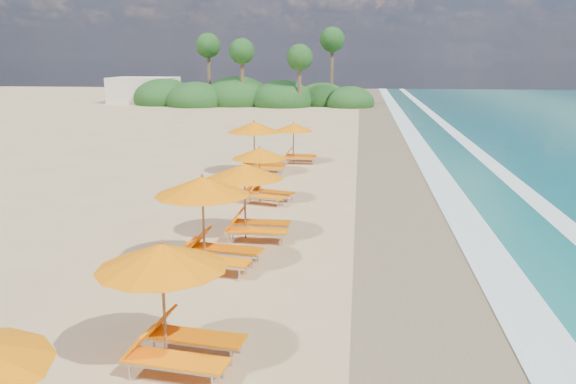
% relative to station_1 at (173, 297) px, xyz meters
% --- Properties ---
extents(ground, '(160.00, 160.00, 0.00)m').
position_rel_station_1_xyz_m(ground, '(0.94, 8.19, -1.25)').
color(ground, tan).
rests_on(ground, ground).
extents(wet_sand, '(4.00, 160.00, 0.01)m').
position_rel_station_1_xyz_m(wet_sand, '(4.94, 8.19, -1.24)').
color(wet_sand, olive).
rests_on(wet_sand, ground).
extents(surf_foam, '(4.00, 160.00, 0.01)m').
position_rel_station_1_xyz_m(surf_foam, '(7.64, 8.19, -1.22)').
color(surf_foam, white).
rests_on(surf_foam, ground).
extents(station_1, '(2.60, 2.46, 2.23)m').
position_rel_station_1_xyz_m(station_1, '(0.00, 0.00, 0.00)').
color(station_1, olive).
rests_on(station_1, ground).
extents(station_2, '(2.80, 2.66, 2.38)m').
position_rel_station_1_xyz_m(station_2, '(-0.56, 4.76, 0.08)').
color(station_2, olive).
rests_on(station_2, ground).
extents(station_3, '(2.44, 2.25, 2.25)m').
position_rel_station_1_xyz_m(station_3, '(-0.02, 7.35, 0.01)').
color(station_3, olive).
rests_on(station_3, ground).
extents(station_4, '(2.57, 2.51, 2.03)m').
position_rel_station_1_xyz_m(station_4, '(-0.35, 11.67, -0.11)').
color(station_4, olive).
rests_on(station_4, ground).
extents(station_5, '(2.59, 2.39, 2.40)m').
position_rel_station_1_xyz_m(station_5, '(-1.41, 16.80, 0.10)').
color(station_5, olive).
rests_on(station_5, ground).
extents(station_6, '(2.17, 2.00, 2.01)m').
position_rel_station_1_xyz_m(station_6, '(-0.04, 19.88, -0.12)').
color(station_6, olive).
rests_on(station_6, ground).
extents(treeline, '(25.80, 8.80, 9.74)m').
position_rel_station_1_xyz_m(treeline, '(-8.99, 53.71, -0.25)').
color(treeline, '#163D14').
rests_on(treeline, ground).
extents(beach_building, '(7.00, 5.00, 2.80)m').
position_rel_station_1_xyz_m(beach_building, '(-21.06, 56.19, 0.15)').
color(beach_building, beige).
rests_on(beach_building, ground).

